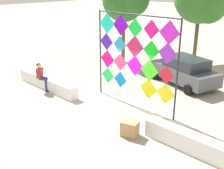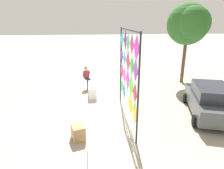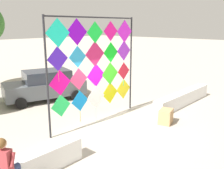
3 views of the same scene
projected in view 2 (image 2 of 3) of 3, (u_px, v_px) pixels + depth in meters
The scene contains 7 objects.
ground at pixel (99, 117), 9.56m from camera, with size 120.00×120.00×0.00m, color #ADA393.
plaza_ledge_left at pixel (92, 83), 13.64m from camera, with size 4.52×0.49×0.64m, color white.
kite_display_rack at pixel (128, 69), 8.84m from camera, with size 4.38×0.12×4.10m.
seated_vendor at pixel (87, 76), 13.37m from camera, with size 0.72×0.63×1.49m.
parked_car at pixel (210, 100), 9.52m from camera, with size 4.29×2.83×1.54m.
cardboard_box_large at pixel (78, 132), 7.68m from camera, with size 0.60×0.47×0.57m, color tan.
tree_palm_like at pixel (189, 24), 13.57m from camera, with size 3.23×2.85×5.62m.
Camera 2 is at (8.64, -0.35, 4.41)m, focal length 31.82 mm.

